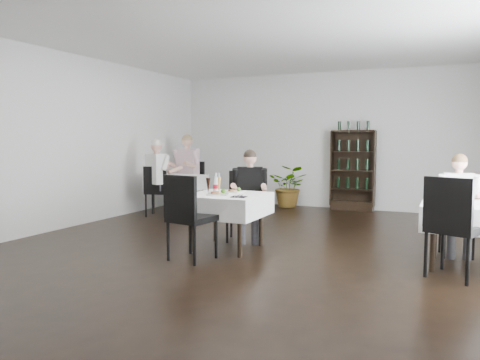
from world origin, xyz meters
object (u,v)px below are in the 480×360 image
main_table (227,205)px  diner_main (250,188)px  potted_tree (290,186)px  wine_shelf (353,171)px

main_table → diner_main: 0.65m
main_table → potted_tree: size_ratio=1.09×
diner_main → wine_shelf: bearing=77.5°
main_table → diner_main: (0.08, 0.62, 0.18)m
wine_shelf → diner_main: wine_shelf is taller
main_table → diner_main: size_ratio=0.75×
potted_tree → diner_main: 3.64m
potted_tree → diner_main: size_ratio=0.69×
wine_shelf → potted_tree: size_ratio=1.85×
main_table → potted_tree: potted_tree is taller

